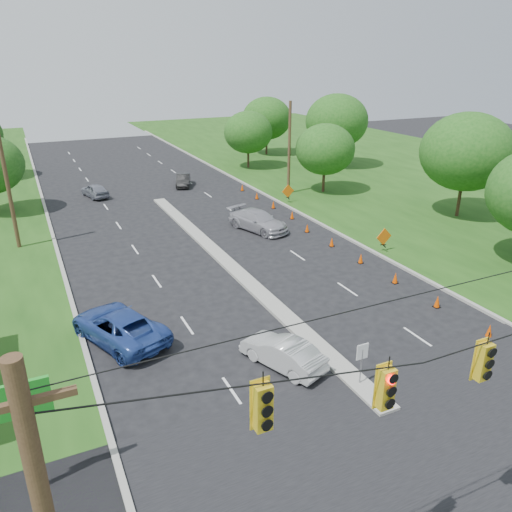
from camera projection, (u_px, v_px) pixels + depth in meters
ground at (471, 490)px, 16.04m from camera, size 160.00×160.00×0.00m
cross_street at (471, 490)px, 16.04m from camera, size 160.00×14.00×0.02m
curb_left at (55, 243)px, 37.17m from camera, size 0.25×110.00×0.16m
curb_right at (292, 209)px, 45.19m from camera, size 0.25×110.00×0.16m
median at (226, 262)px, 33.64m from camera, size 1.00×34.00×0.18m
median_sign at (362, 357)px, 20.52m from camera, size 0.55×0.06×2.05m
utility_pole_far_left at (8, 187)px, 34.54m from camera, size 0.28×0.28×9.00m
utility_pole_far_right at (289, 149)px, 48.65m from camera, size 0.28×0.28×9.00m
cone_1 at (489, 331)px, 24.59m from camera, size 0.32×0.32×0.70m
cone_2 at (437, 302)px, 27.53m from camera, size 0.32×0.32×0.70m
cone_3 at (395, 278)px, 30.46m from camera, size 0.32×0.32×0.70m
cone_4 at (361, 258)px, 33.39m from camera, size 0.32×0.32×0.70m
cone_5 at (332, 242)px, 36.33m from camera, size 0.32×0.32×0.70m
cone_6 at (307, 228)px, 39.26m from camera, size 0.32×0.32×0.70m
cone_7 at (292, 215)px, 42.43m from camera, size 0.32×0.32×0.70m
cone_8 at (273, 205)px, 45.36m from camera, size 0.32×0.32×0.70m
cone_9 at (257, 196)px, 48.30m from camera, size 0.32×0.32×0.70m
cone_10 at (242, 188)px, 51.23m from camera, size 0.32×0.32×0.70m
work_sign_1 at (384, 238)px, 35.00m from camera, size 1.27×0.58×1.37m
work_sign_2 at (288, 192)px, 46.74m from camera, size 1.27×0.58×1.37m
tree_8 at (467, 152)px, 41.12m from camera, size 7.56×7.56×8.82m
tree_9 at (325, 149)px, 49.26m from camera, size 5.88×5.88×6.86m
tree_10 at (337, 121)px, 60.35m from camera, size 7.56×7.56×8.82m
tree_11 at (267, 118)px, 68.22m from camera, size 6.72×6.72×7.84m
tree_12 at (248, 132)px, 60.20m from camera, size 5.88×5.88×6.86m
white_sedan at (283, 353)px, 22.20m from camera, size 2.86×4.38×1.36m
blue_pickup at (119, 326)px, 24.17m from camera, size 4.58×6.28×1.59m
silver_car_far at (258, 221)px, 39.56m from camera, size 3.87×5.85×1.57m
silver_car_oncoming at (95, 190)px, 48.87m from camera, size 2.49×4.24×1.35m
dark_car_receding at (183, 180)px, 52.99m from camera, size 2.64×4.08×1.27m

